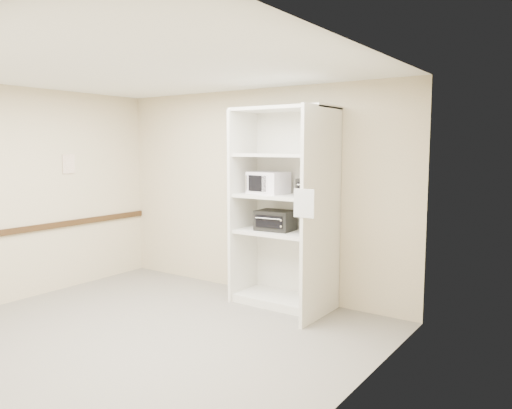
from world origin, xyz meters
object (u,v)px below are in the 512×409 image
Objects in this scene: shelving_unit at (287,215)px; microwave at (268,183)px; toaster_oven_upper at (314,187)px; toaster_oven_lower at (276,220)px.

microwave is at bearing 175.44° from shelving_unit.
shelving_unit is 6.75× the size of toaster_oven_upper.
toaster_oven_upper is (0.62, 0.03, -0.03)m from microwave.
toaster_oven_lower is (-0.17, 0.02, -0.09)m from shelving_unit.
toaster_oven_upper is 0.80× the size of toaster_oven_lower.
shelving_unit is at bearing -10.13° from toaster_oven_lower.
toaster_oven_upper is 0.67m from toaster_oven_lower.
toaster_oven_upper is (0.34, 0.06, 0.34)m from shelving_unit.
microwave is 0.63m from toaster_oven_upper.
toaster_oven_upper reaches higher than toaster_oven_lower.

